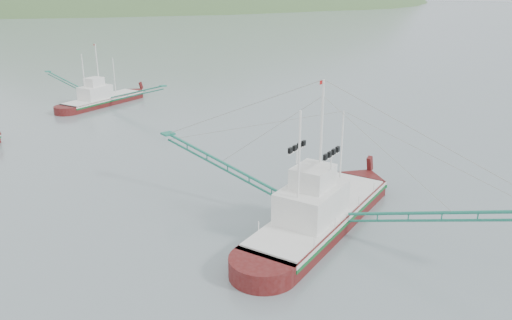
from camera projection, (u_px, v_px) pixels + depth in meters
ground at (305, 221)px, 37.35m from camera, size 1200.00×1200.00×0.00m
main_boat at (321, 197)px, 35.73m from camera, size 16.47×27.96×11.72m
bg_boat_far at (102, 92)px, 73.75m from camera, size 13.51×22.87×9.64m
headland_right at (186, 5)px, 497.33m from camera, size 684.00×432.00×306.00m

